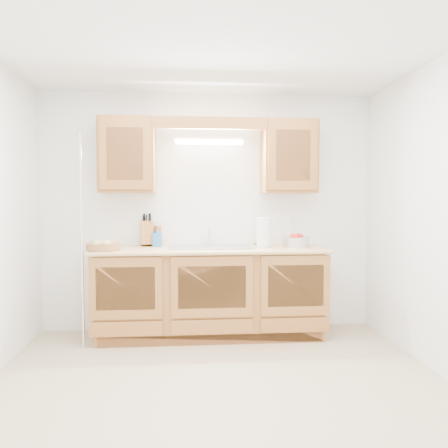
{
  "coord_description": "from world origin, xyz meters",
  "views": [
    {
      "loc": [
        -0.22,
        -3.17,
        1.37
      ],
      "look_at": [
        0.11,
        0.85,
        1.15
      ],
      "focal_mm": 35.0,
      "sensor_mm": 36.0,
      "label": 1
    }
  ],
  "objects": [
    {
      "name": "upper_cabinet_right",
      "position": [
        0.83,
        1.33,
        1.83
      ],
      "size": [
        0.55,
        0.33,
        0.75
      ],
      "primitive_type": "cube",
      "color": "#A46A30",
      "rests_on": "room"
    },
    {
      "name": "paper_towel",
      "position": [
        0.54,
        1.18,
        1.05
      ],
      "size": [
        0.17,
        0.17,
        0.36
      ],
      "rotation": [
        0.0,
        0.0,
        0.28
      ],
      "color": "silver",
      "rests_on": "countertop"
    },
    {
      "name": "sponge",
      "position": [
        0.54,
        1.44,
        0.91
      ],
      "size": [
        0.13,
        0.11,
        0.02
      ],
      "rotation": [
        0.0,
        0.0,
        -0.36
      ],
      "color": "#CC333F",
      "rests_on": "countertop"
    },
    {
      "name": "fluorescent_fixture",
      "position": [
        0.0,
        1.42,
        2.0
      ],
      "size": [
        0.76,
        0.08,
        0.08
      ],
      "color": "white",
      "rests_on": "room"
    },
    {
      "name": "outlet_plate",
      "position": [
        0.95,
        1.49,
        1.15
      ],
      "size": [
        0.08,
        0.01,
        0.12
      ],
      "primitive_type": "cube",
      "color": "white",
      "rests_on": "room"
    },
    {
      "name": "upper_cabinet_left",
      "position": [
        -0.83,
        1.33,
        1.83
      ],
      "size": [
        0.55,
        0.33,
        0.75
      ],
      "primitive_type": "cube",
      "color": "#A46A30",
      "rests_on": "room"
    },
    {
      "name": "apple_bowl",
      "position": [
        0.88,
        1.19,
        0.96
      ],
      "size": [
        0.28,
        0.28,
        0.14
      ],
      "rotation": [
        0.0,
        0.0,
        0.07
      ],
      "color": "silver",
      "rests_on": "countertop"
    },
    {
      "name": "valance",
      "position": [
        0.0,
        1.19,
        2.14
      ],
      "size": [
        2.2,
        0.05,
        0.12
      ],
      "primitive_type": "cube",
      "color": "#A46A30",
      "rests_on": "room"
    },
    {
      "name": "base_cabinets",
      "position": [
        0.0,
        1.2,
        0.44
      ],
      "size": [
        2.2,
        0.6,
        0.86
      ],
      "primitive_type": "cube",
      "color": "#A46A30",
      "rests_on": "ground"
    },
    {
      "name": "sink",
      "position": [
        0.0,
        1.21,
        0.83
      ],
      "size": [
        0.84,
        0.46,
        0.36
      ],
      "color": "#9E9EA3",
      "rests_on": "countertop"
    },
    {
      "name": "room",
      "position": [
        0.0,
        0.0,
        1.25
      ],
      "size": [
        3.52,
        3.5,
        2.5
      ],
      "color": "tan",
      "rests_on": "ground"
    },
    {
      "name": "fruit_basket",
      "position": [
        -1.03,
        1.05,
        0.94
      ],
      "size": [
        0.32,
        0.32,
        0.1
      ],
      "rotation": [
        0.0,
        0.0,
        0.01
      ],
      "color": "#AE7A46",
      "rests_on": "countertop"
    },
    {
      "name": "wire_shelf_pole",
      "position": [
        -1.2,
        0.94,
        1.0
      ],
      "size": [
        0.03,
        0.03,
        2.0
      ],
      "primitive_type": "cylinder",
      "color": "silver",
      "rests_on": "ground"
    },
    {
      "name": "soap_bottle",
      "position": [
        -0.54,
        1.37,
        1.0
      ],
      "size": [
        0.09,
        0.1,
        0.21
      ],
      "primitive_type": "imported",
      "rotation": [
        0.0,
        0.0,
        0.0
      ],
      "color": "#246EB6",
      "rests_on": "countertop"
    },
    {
      "name": "orange_canister",
      "position": [
        -0.54,
        1.44,
        1.01
      ],
      "size": [
        0.09,
        0.09,
        0.22
      ],
      "rotation": [
        0.0,
        0.0,
        0.27
      ],
      "color": "#D95A0C",
      "rests_on": "countertop"
    },
    {
      "name": "knife_block",
      "position": [
        -0.65,
        1.44,
        1.03
      ],
      "size": [
        0.16,
        0.22,
        0.36
      ],
      "rotation": [
        0.0,
        0.0,
        0.17
      ],
      "color": "#A46A30",
      "rests_on": "countertop"
    },
    {
      "name": "countertop",
      "position": [
        0.0,
        1.19,
        0.88
      ],
      "size": [
        2.3,
        0.63,
        0.04
      ],
      "primitive_type": "cube",
      "color": "tan",
      "rests_on": "base_cabinets"
    }
  ]
}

